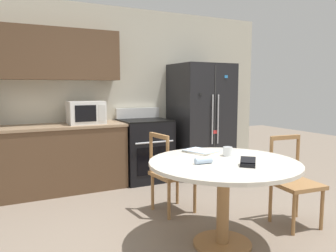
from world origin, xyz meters
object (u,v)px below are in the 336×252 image
object	(u,v)px
microwave	(86,112)
dining_chair_far	(171,174)
candle_glass	(228,152)
wallet	(248,163)
refrigerator	(201,120)
dining_chair_right	(294,183)
oven_range	(145,149)

from	to	relation	value
microwave	dining_chair_far	distance (m)	1.62
candle_glass	dining_chair_far	bearing A→B (deg)	105.77
wallet	refrigerator	bearing A→B (deg)	65.97
dining_chair_far	dining_chair_right	bearing A→B (deg)	41.62
oven_range	microwave	distance (m)	1.05
oven_range	microwave	size ratio (longest dim) A/B	2.25
dining_chair_far	wallet	distance (m)	1.20
dining_chair_far	candle_glass	bearing A→B (deg)	9.56
microwave	wallet	world-z (taller)	microwave
wallet	candle_glass	bearing A→B (deg)	76.18
oven_range	microwave	world-z (taller)	microwave
refrigerator	dining_chair_far	bearing A→B (deg)	-133.12
oven_range	wallet	xyz separation A→B (m)	(-0.13, -2.48, 0.32)
dining_chair_right	candle_glass	world-z (taller)	dining_chair_right
dining_chair_right	candle_glass	size ratio (longest dim) A/B	10.17
dining_chair_far	candle_glass	size ratio (longest dim) A/B	10.17
wallet	dining_chair_far	bearing A→B (deg)	95.54
oven_range	dining_chair_far	bearing A→B (deg)	-100.30
dining_chair_far	oven_range	bearing A→B (deg)	163.49
oven_range	dining_chair_far	world-z (taller)	oven_range
refrigerator	oven_range	xyz separation A→B (m)	(-0.94, 0.07, -0.41)
oven_range	candle_glass	size ratio (longest dim) A/B	12.18
oven_range	candle_glass	distance (m)	2.10
dining_chair_right	microwave	bearing A→B (deg)	-48.40
dining_chair_far	wallet	size ratio (longest dim) A/B	5.17
oven_range	wallet	bearing A→B (deg)	-93.05
microwave	dining_chair_right	distance (m)	2.80
refrigerator	candle_glass	distance (m)	2.23
microwave	candle_glass	xyz separation A→B (m)	(0.83, -2.10, -0.26)
refrigerator	dining_chair_far	xyz separation A→B (m)	(-1.18, -1.26, -0.45)
oven_range	microwave	xyz separation A→B (m)	(-0.87, 0.03, 0.59)
microwave	candle_glass	distance (m)	2.27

